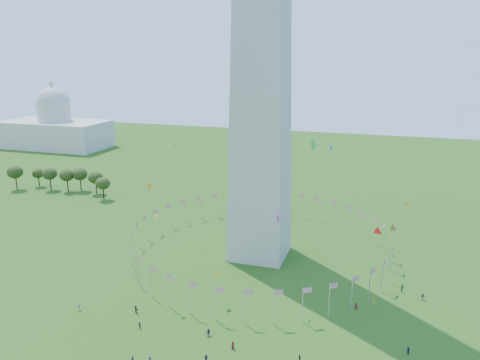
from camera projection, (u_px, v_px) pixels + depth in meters
name	position (u px, v px, depth m)	size (l,w,h in m)	color
ground	(200.00, 343.00, 103.28)	(600.00, 600.00, 0.00)	#214B11
flag_ring	(260.00, 241.00, 148.11)	(80.24, 80.24, 9.00)	silver
capitol_building	(54.00, 114.00, 315.66)	(70.00, 35.00, 46.00)	beige
crowd	(249.00, 343.00, 101.89)	(93.87, 75.17, 1.95)	#1D2743
kites_aloft	(301.00, 229.00, 116.78)	(97.47, 72.54, 41.92)	red
tree_line_west	(63.00, 181.00, 216.41)	(55.18, 15.38, 11.31)	#374D19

